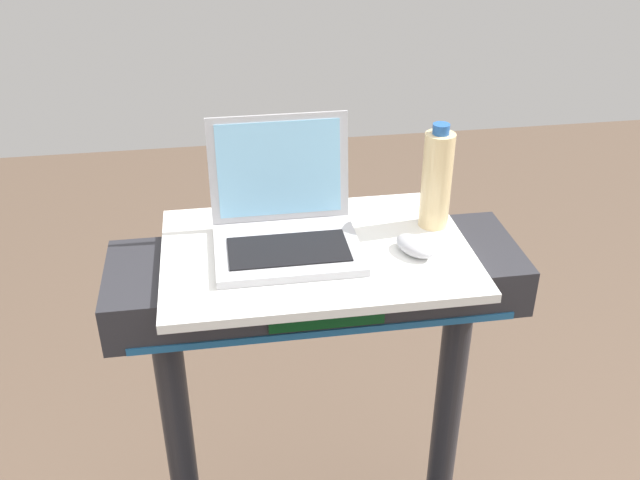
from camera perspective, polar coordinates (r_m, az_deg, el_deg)
desk_board at (r=1.55m, az=-0.29°, el=-1.00°), size 0.66×0.46×0.02m
laptop at (r=1.55m, az=-2.80°, el=1.44°), size 0.31×0.28×0.25m
computer_mouse at (r=1.54m, az=7.50°, el=-0.47°), size 0.10×0.12×0.03m
water_bottle at (r=1.61m, az=9.20°, el=4.76°), size 0.07×0.07×0.24m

